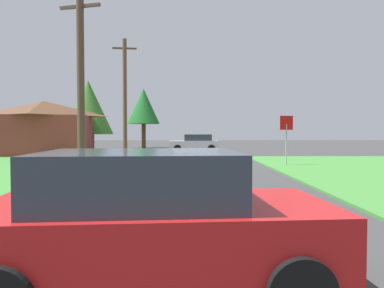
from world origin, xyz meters
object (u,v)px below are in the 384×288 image
at_px(stop_sign, 288,131).
at_px(car_behind_on_main_road, 153,221).
at_px(utility_pole_near, 82,82).
at_px(pine_tree_center, 145,106).
at_px(car_approaching_junction, 196,143).
at_px(barn, 45,128).
at_px(oak_tree_left, 90,107).
at_px(utility_pole_mid, 126,96).

relative_size(stop_sign, car_behind_on_main_road, 0.65).
distance_m(utility_pole_near, pine_tree_center, 25.86).
height_order(car_approaching_junction, pine_tree_center, pine_tree_center).
bearing_deg(car_approaching_junction, barn, 16.16).
height_order(car_behind_on_main_road, utility_pole_near, utility_pole_near).
height_order(pine_tree_center, barn, pine_tree_center).
bearing_deg(car_approaching_junction, car_behind_on_main_road, 84.70).
distance_m(stop_sign, utility_pole_near, 10.80).
distance_m(car_approaching_junction, utility_pole_near, 19.46).
height_order(stop_sign, car_approaching_junction, stop_sign).
relative_size(car_behind_on_main_road, pine_tree_center, 0.62).
xyz_separation_m(pine_tree_center, barn, (-6.50, -11.70, -2.57)).
xyz_separation_m(car_approaching_junction, oak_tree_left, (-9.91, -0.13, 3.34)).
bearing_deg(oak_tree_left, utility_pole_mid, -53.54).
relative_size(utility_pole_near, barn, 0.91).
xyz_separation_m(stop_sign, car_behind_on_main_road, (-5.54, -14.97, -1.11)).
distance_m(car_approaching_junction, utility_pole_mid, 9.08).
distance_m(car_behind_on_main_road, pine_tree_center, 36.88).
bearing_deg(barn, stop_sign, -29.47).
xyz_separation_m(stop_sign, pine_tree_center, (-10.57, 21.35, 2.83)).
distance_m(stop_sign, car_behind_on_main_road, 16.00).
height_order(stop_sign, car_behind_on_main_road, stop_sign).
bearing_deg(car_approaching_junction, stop_sign, 104.95).
bearing_deg(utility_pole_near, barn, 117.79).
bearing_deg(utility_pole_mid, barn, 164.93).
bearing_deg(pine_tree_center, car_approaching_junction, -51.43).
relative_size(car_approaching_junction, car_behind_on_main_road, 1.12).
bearing_deg(utility_pole_near, car_approaching_junction, 75.47).
bearing_deg(oak_tree_left, car_approaching_junction, 0.78).
distance_m(stop_sign, utility_pole_mid, 13.04).
bearing_deg(oak_tree_left, utility_pole_near, -74.59).
height_order(utility_pole_mid, barn, utility_pole_mid).
bearing_deg(car_approaching_junction, utility_pole_near, 71.62).
bearing_deg(utility_pole_mid, stop_sign, -37.52).
xyz_separation_m(car_approaching_junction, car_behind_on_main_road, (-0.73, -29.09, -0.00)).
height_order(car_approaching_junction, utility_pole_near, utility_pole_near).
relative_size(stop_sign, utility_pole_mid, 0.31).
distance_m(car_behind_on_main_road, utility_pole_mid, 23.51).
bearing_deg(stop_sign, car_behind_on_main_road, 56.37).
xyz_separation_m(car_behind_on_main_road, utility_pole_mid, (-4.59, 22.75, 3.72)).
bearing_deg(stop_sign, utility_pole_near, 11.63).
xyz_separation_m(car_approaching_junction, barn, (-12.27, -4.47, 1.37)).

